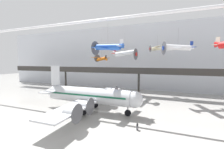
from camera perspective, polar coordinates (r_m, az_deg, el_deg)
name	(u,v)px	position (r m, az deg, el deg)	size (l,w,h in m)	color
ground_plane	(98,133)	(24.79, -5.21, -21.45)	(260.00, 260.00, 0.00)	#9E9B96
hangar_back_wall	(144,57)	(61.12, 12.24, 6.42)	(140.00, 3.00, 25.62)	silver
mezzanine_walkway	(138,72)	(49.96, 9.96, 0.77)	(110.00, 3.20, 9.14)	#2D2B28
ceiling_truss_beam	(120,18)	(32.71, 3.00, 20.78)	(120.00, 0.60, 0.60)	silver
airliner_silver_main	(88,95)	(33.99, -9.01, -7.88)	(24.71, 28.06, 10.09)	silver
suspended_plane_orange_highwing	(101,59)	(56.10, -4.03, 5.98)	(6.65, 7.40, 8.59)	orange
suspended_plane_silver_racer	(125,53)	(46.08, 4.87, 8.01)	(7.92, 9.65, 8.13)	silver
suspended_plane_blue_trainer	(108,47)	(34.81, -1.56, 10.37)	(7.83, 9.56, 7.11)	#1E4CAD
suspended_plane_cream_biplane	(157,49)	(52.29, 16.77, 9.36)	(5.48, 6.18, 5.53)	beige
suspended_plane_white_twin	(178,48)	(43.08, 23.82, 9.37)	(8.38, 9.71, 6.88)	silver
info_sign_pedestal	(137,127)	(25.87, 9.62, -19.22)	(0.26, 0.76, 1.24)	#4C4C51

